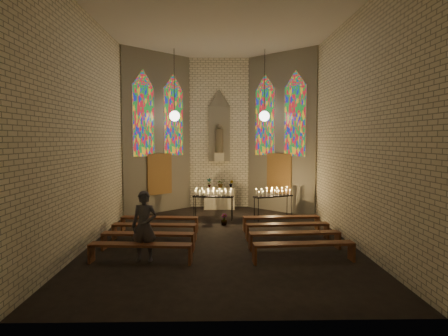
% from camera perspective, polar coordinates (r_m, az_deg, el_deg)
% --- Properties ---
extents(floor, '(12.00, 12.00, 0.00)m').
position_cam_1_polar(floor, '(13.27, -0.43, -9.93)').
color(floor, black).
rests_on(floor, ground).
extents(room, '(8.22, 12.43, 7.00)m').
position_cam_1_polar(room, '(16.25, -0.61, 5.87)').
color(room, '#F2EBCB').
rests_on(room, ground).
extents(altar, '(1.40, 0.60, 1.00)m').
position_cam_1_polar(altar, '(18.53, -0.67, -4.32)').
color(altar, beige).
rests_on(altar, ground).
extents(flower_vase_left, '(0.23, 0.16, 0.43)m').
position_cam_1_polar(flower_vase_left, '(18.46, -2.12, -2.11)').
color(flower_vase_left, '#4C723F').
rests_on(flower_vase_left, altar).
extents(flower_vase_center, '(0.42, 0.39, 0.39)m').
position_cam_1_polar(flower_vase_center, '(18.37, -0.47, -2.21)').
color(flower_vase_center, '#4C723F').
rests_on(flower_vase_center, altar).
extents(flower_vase_right, '(0.22, 0.19, 0.33)m').
position_cam_1_polar(flower_vase_right, '(18.48, 1.03, -2.25)').
color(flower_vase_right, '#4C723F').
rests_on(flower_vase_right, altar).
extents(aisle_flower_pot, '(0.31, 0.31, 0.43)m').
position_cam_1_polar(aisle_flower_pot, '(15.09, 0.01, -7.37)').
color(aisle_flower_pot, '#4C723F').
rests_on(aisle_flower_pot, ground).
extents(votive_stand_left, '(1.66, 0.66, 1.19)m').
position_cam_1_polar(votive_stand_left, '(16.01, -1.55, -3.77)').
color(votive_stand_left, black).
rests_on(votive_stand_left, ground).
extents(votive_stand_right, '(1.67, 1.03, 1.21)m').
position_cam_1_polar(votive_stand_right, '(16.08, 7.04, -3.70)').
color(votive_stand_right, black).
rests_on(votive_stand_right, ground).
extents(pew_left_0, '(2.70, 0.58, 0.52)m').
position_cam_1_polar(pew_left_0, '(14.27, -9.18, -7.26)').
color(pew_left_0, '#5B2F1A').
rests_on(pew_left_0, ground).
extents(pew_right_0, '(2.70, 0.58, 0.52)m').
position_cam_1_polar(pew_right_0, '(14.33, 8.17, -7.21)').
color(pew_right_0, '#5B2F1A').
rests_on(pew_right_0, ground).
extents(pew_left_1, '(2.70, 0.58, 0.52)m').
position_cam_1_polar(pew_left_1, '(13.11, -9.91, -8.29)').
color(pew_left_1, '#5B2F1A').
rests_on(pew_left_1, ground).
extents(pew_right_1, '(2.70, 0.58, 0.52)m').
position_cam_1_polar(pew_right_1, '(13.17, 9.03, -8.23)').
color(pew_right_1, '#5B2F1A').
rests_on(pew_right_1, ground).
extents(pew_left_2, '(2.70, 0.58, 0.52)m').
position_cam_1_polar(pew_left_2, '(11.96, -10.79, -9.52)').
color(pew_left_2, '#5B2F1A').
rests_on(pew_left_2, ground).
extents(pew_right_2, '(2.70, 0.58, 0.52)m').
position_cam_1_polar(pew_right_2, '(12.02, 10.06, -9.44)').
color(pew_right_2, '#5B2F1A').
rests_on(pew_right_2, ground).
extents(pew_left_3, '(2.70, 0.58, 0.52)m').
position_cam_1_polar(pew_left_3, '(10.81, -11.86, -11.01)').
color(pew_left_3, '#5B2F1A').
rests_on(pew_left_3, ground).
extents(pew_right_3, '(2.70, 0.58, 0.52)m').
position_cam_1_polar(pew_right_3, '(10.88, 11.32, -10.91)').
color(pew_right_3, '#5B2F1A').
rests_on(pew_right_3, ground).
extents(visitor, '(0.73, 0.52, 1.87)m').
position_cam_1_polar(visitor, '(10.86, -11.31, -8.14)').
color(visitor, '#494751').
rests_on(visitor, ground).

